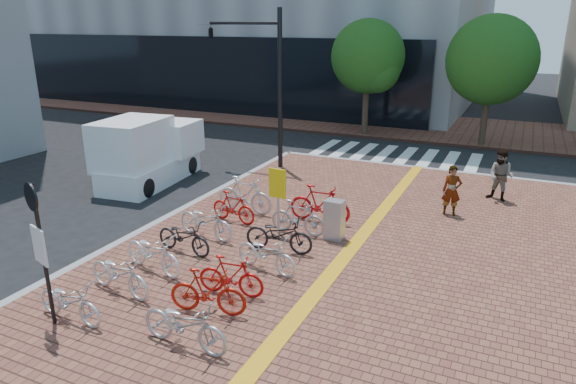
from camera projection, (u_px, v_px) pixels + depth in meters
The scene contains 26 objects.
ground at pixel (228, 290), 11.95m from camera, with size 120.00×120.00×0.00m, color black.
kerb_north at pixel (443, 171), 21.06m from camera, with size 14.00×0.25×0.15m, color gray.
far_sidewalk at pixel (414, 126), 30.00m from camera, with size 70.00×8.00×0.15m, color brown.
crosswalk at pixel (394, 156), 23.80m from camera, with size 7.50×4.00×0.01m.
street_trees at pixel (515, 63), 23.67m from camera, with size 16.20×4.60×6.35m.
bike_0 at pixel (69, 301), 10.33m from camera, with size 0.59×1.68×0.88m, color silver.
bike_1 at pixel (119, 273), 11.38m from camera, with size 0.64×1.84×0.97m, color silver.
bike_2 at pixel (153, 252), 12.38m from camera, with size 0.66×1.89×1.00m, color white.
bike_3 at pixel (184, 237), 13.40m from camera, with size 0.59×1.70×0.89m, color black.
bike_4 at pixel (206, 221), 14.34m from camera, with size 0.66×1.89×0.99m, color silver.
bike_5 at pixel (233, 207), 15.45m from camera, with size 0.44×1.56×0.94m, color #BA120D.
bike_6 at pixel (245, 195), 16.21m from camera, with size 0.54×1.92×1.16m, color silver.
bike_7 at pixel (185, 324), 9.47m from camera, with size 0.65×1.88×0.99m, color #A8A8AD.
bike_8 at pixel (208, 292), 10.57m from camera, with size 0.47×1.67×1.00m, color #AC180C.
bike_9 at pixel (231, 276), 11.30m from camera, with size 0.44×1.54×0.93m, color #B90F0D.
bike_10 at pixel (266, 253), 12.42m from camera, with size 0.61×1.76×0.92m, color silver.
bike_11 at pixel (279, 234), 13.46m from camera, with size 0.64×1.85×0.97m, color black.
bike_12 at pixel (298, 218), 14.56m from camera, with size 0.47×1.66×1.00m, color #A8A7AC.
bike_13 at pixel (320, 204), 15.44m from camera, with size 0.54×1.90×1.14m, color #B30C11.
pedestrian_a at pixel (452, 191), 15.93m from camera, with size 0.58×0.38×1.58m, color gray.
pedestrian_b at pixel (501, 176), 17.19m from camera, with size 0.85×0.66×1.74m, color #484E5C.
utility_box at pixel (334, 220), 14.22m from camera, with size 0.52×0.38×1.13m, color #ACACB1.
yellow_sign at pixel (278, 189), 14.33m from camera, with size 0.52×0.14×1.93m.
notice_sign at pixel (39, 238), 9.75m from camera, with size 0.54×0.22×3.00m.
traffic_light_pole at pixel (247, 59), 20.70m from camera, with size 3.38×1.30×6.30m.
box_truck at pixel (148, 153), 19.44m from camera, with size 2.37×4.61×2.57m.
Camera 1 is at (5.72, -9.04, 5.96)m, focal length 32.00 mm.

